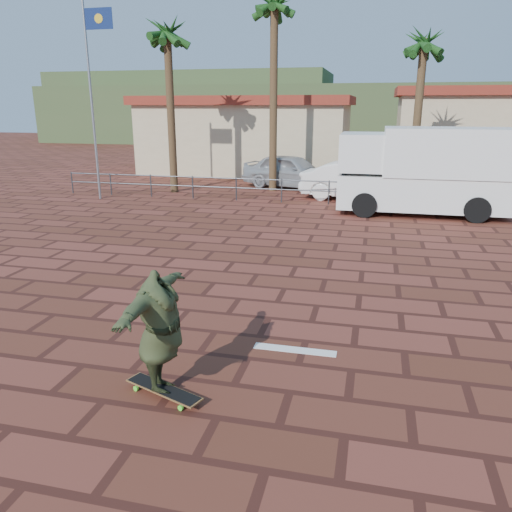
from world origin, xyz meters
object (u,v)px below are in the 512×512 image
at_px(car_silver, 291,171).
at_px(car_white, 360,181).
at_px(skateboarder, 160,331).
at_px(campervan, 424,169).
at_px(longboard, 164,390).

distance_m(car_silver, car_white, 4.36).
xyz_separation_m(skateboarder, car_white, (2.08, 16.37, -0.18)).
height_order(campervan, car_silver, campervan).
bearing_deg(longboard, skateboarder, -83.29).
height_order(car_silver, car_white, car_silver).
distance_m(skateboarder, campervan, 14.74).
relative_size(car_silver, car_white, 0.98).
xyz_separation_m(campervan, car_white, (-2.42, 2.34, -0.85)).
bearing_deg(car_silver, campervan, -113.55).
relative_size(skateboarder, car_white, 0.43).
height_order(longboard, skateboarder, skateboarder).
bearing_deg(skateboarder, car_silver, 1.70).
bearing_deg(car_white, car_silver, 60.18).
bearing_deg(longboard, campervan, 92.96).
relative_size(campervan, car_white, 1.23).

